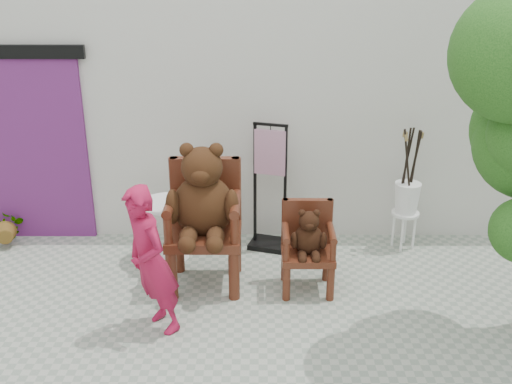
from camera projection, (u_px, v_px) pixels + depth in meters
ground_plane at (304, 371)px, 5.03m from camera, size 60.00×60.00×0.00m
back_wall at (290, 107)px, 7.34m from camera, size 9.00×1.00×3.00m
doorway at (36, 145)px, 7.00m from camera, size 1.40×0.11×2.33m
chair_big at (204, 206)px, 6.03m from camera, size 0.75×0.82×1.56m
chair_small at (308, 240)px, 6.07m from camera, size 0.53×0.49×0.93m
person at (151, 261)px, 5.29m from camera, size 0.60×0.63×1.45m
cafe_table at (168, 224)px, 6.69m from camera, size 0.60×0.60×0.70m
display_stand at (270, 201)px, 6.93m from camera, size 0.53×0.46×1.51m
stool_bucket at (407, 197)px, 6.89m from camera, size 0.32×0.32×1.45m
potted_plant at (7, 227)px, 7.14m from camera, size 0.49×0.46×0.44m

